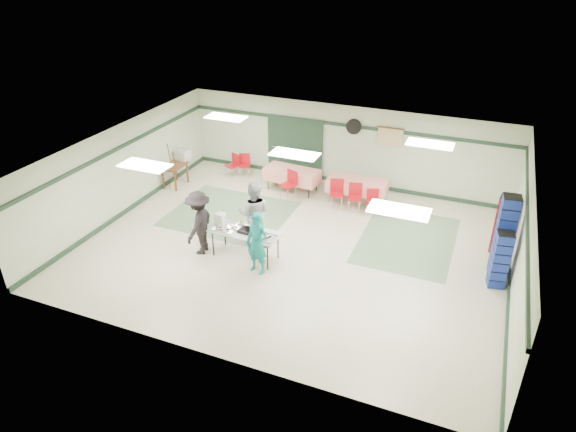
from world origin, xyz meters
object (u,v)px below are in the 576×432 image
at_px(serving_table, 245,233).
at_px(chair_a, 355,194).
at_px(printer_table, 174,168).
at_px(chair_loose_a, 245,163).
at_px(broom, 171,164).
at_px(crate_stack_blue_b, 500,260).
at_px(volunteer_grey, 254,214).
at_px(volunteer_dark, 199,223).
at_px(volunteer_teal, 257,243).
at_px(dining_table_b, 292,174).
at_px(chair_loose_b, 234,163).
at_px(chair_c, 373,199).
at_px(chair_b, 337,190).
at_px(crate_stack_blue_a, 504,236).
at_px(chair_d, 290,182).
at_px(crate_stack_red, 503,225).
at_px(dining_table_a, 357,185).
at_px(office_printer, 183,154).

xyz_separation_m(serving_table, chair_a, (1.91, 3.66, -0.18)).
height_order(serving_table, printer_table, serving_table).
relative_size(chair_loose_a, broom, 0.53).
bearing_deg(crate_stack_blue_b, chair_a, 149.13).
height_order(volunteer_grey, printer_table, volunteer_grey).
relative_size(serving_table, volunteer_dark, 1.07).
relative_size(volunteer_teal, volunteer_grey, 0.89).
xyz_separation_m(serving_table, dining_table_b, (-0.38, 4.23, -0.15)).
distance_m(chair_loose_a, chair_loose_b, 0.38).
bearing_deg(printer_table, chair_c, 4.55).
bearing_deg(chair_loose_b, volunteer_grey, -31.29).
height_order(chair_b, crate_stack_blue_a, crate_stack_blue_a).
relative_size(volunteer_teal, volunteer_dark, 0.93).
xyz_separation_m(serving_table, volunteer_teal, (0.59, -0.49, 0.10)).
bearing_deg(volunteer_grey, crate_stack_blue_b, 168.47).
height_order(volunteer_grey, crate_stack_blue_b, volunteer_grey).
height_order(chair_b, chair_d, chair_d).
xyz_separation_m(dining_table_b, chair_b, (1.71, -0.57, -0.02)).
relative_size(volunteer_grey, printer_table, 2.01).
bearing_deg(volunteer_grey, serving_table, 79.56).
bearing_deg(crate_stack_blue_a, dining_table_b, 158.60).
height_order(volunteer_dark, chair_b, volunteer_dark).
bearing_deg(printer_table, chair_a, 5.12).
bearing_deg(printer_table, crate_stack_red, -1.82).
bearing_deg(broom, volunteer_teal, -36.96).
bearing_deg(broom, dining_table_a, 10.25).
distance_m(chair_c, crate_stack_blue_a, 4.20).
height_order(dining_table_b, chair_c, chair_c).
bearing_deg(chair_loose_a, crate_stack_blue_a, -39.58).
distance_m(chair_c, chair_d, 2.70).
distance_m(serving_table, volunteer_dark, 1.24).
bearing_deg(chair_loose_b, serving_table, -35.07).
bearing_deg(chair_c, crate_stack_blue_b, -56.62).
bearing_deg(crate_stack_blue_b, broom, 169.52).
bearing_deg(volunteer_teal, volunteer_grey, 128.73).
xyz_separation_m(chair_loose_a, office_printer, (-1.81, -1.06, 0.42)).
xyz_separation_m(chair_loose_a, crate_stack_blue_b, (8.49, -3.56, 0.24)).
height_order(volunteer_dark, dining_table_b, volunteer_dark).
distance_m(volunteer_dark, office_printer, 4.87).
bearing_deg(crate_stack_blue_b, crate_stack_blue_a, 90.00).
relative_size(serving_table, office_printer, 4.32).
distance_m(volunteer_dark, broom, 4.47).
height_order(volunteer_teal, dining_table_b, volunteer_teal).
relative_size(volunteer_teal, broom, 1.08).
distance_m(volunteer_grey, office_printer, 5.05).
relative_size(serving_table, chair_b, 2.09).
bearing_deg(volunteer_grey, volunteer_dark, 23.38).
xyz_separation_m(crate_stack_red, printer_table, (-10.30, 0.29, -0.17)).
distance_m(volunteer_dark, crate_stack_blue_a, 7.59).
xyz_separation_m(chair_b, chair_loose_b, (-4.01, 0.84, -0.04)).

